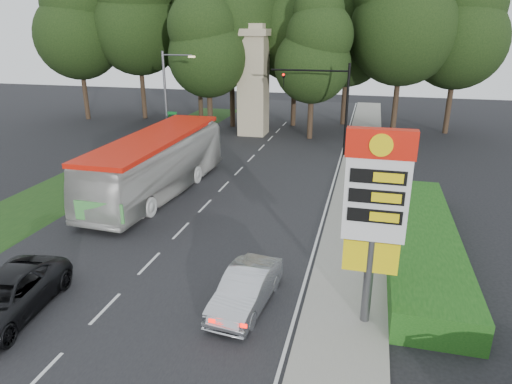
% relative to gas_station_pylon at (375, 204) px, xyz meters
% --- Properties ---
extents(ground, '(120.00, 120.00, 0.00)m').
position_rel_gas_station_pylon_xyz_m(ground, '(-9.20, -1.99, -4.45)').
color(ground, black).
rests_on(ground, ground).
extents(road_surface, '(14.00, 80.00, 0.02)m').
position_rel_gas_station_pylon_xyz_m(road_surface, '(-9.20, 10.01, -4.44)').
color(road_surface, black).
rests_on(road_surface, ground).
extents(sidewalk_right, '(3.00, 80.00, 0.12)m').
position_rel_gas_station_pylon_xyz_m(sidewalk_right, '(-0.70, 10.01, -4.39)').
color(sidewalk_right, gray).
rests_on(sidewalk_right, ground).
extents(grass_verge_left, '(5.00, 50.00, 0.02)m').
position_rel_gas_station_pylon_xyz_m(grass_verge_left, '(-18.70, 16.01, -4.44)').
color(grass_verge_left, '#193814').
rests_on(grass_verge_left, ground).
extents(hedge, '(3.00, 14.00, 1.20)m').
position_rel_gas_station_pylon_xyz_m(hedge, '(2.30, 6.01, -3.85)').
color(hedge, '#164813').
rests_on(hedge, ground).
extents(gas_station_pylon, '(2.10, 0.45, 6.85)m').
position_rel_gas_station_pylon_xyz_m(gas_station_pylon, '(0.00, 0.00, 0.00)').
color(gas_station_pylon, '#59595E').
rests_on(gas_station_pylon, ground).
extents(traffic_signal_mast, '(6.10, 0.35, 7.20)m').
position_rel_gas_station_pylon_xyz_m(traffic_signal_mast, '(-3.52, 22.00, 0.22)').
color(traffic_signal_mast, black).
rests_on(traffic_signal_mast, ground).
extents(streetlight_signs, '(2.75, 0.98, 8.00)m').
position_rel_gas_station_pylon_xyz_m(streetlight_signs, '(-16.19, 20.01, -0.01)').
color(streetlight_signs, '#59595E').
rests_on(streetlight_signs, ground).
extents(monument, '(3.00, 3.00, 10.05)m').
position_rel_gas_station_pylon_xyz_m(monument, '(-11.20, 28.01, 0.66)').
color(monument, tan).
rests_on(monument, ground).
extents(tree_far_west, '(8.96, 8.96, 17.60)m').
position_rel_gas_station_pylon_xyz_m(tree_far_west, '(-31.20, 31.01, 6.24)').
color(tree_far_west, '#2D2116').
rests_on(tree_far_west, ground).
extents(tree_west_mid, '(9.80, 9.80, 19.25)m').
position_rel_gas_station_pylon_xyz_m(tree_west_mid, '(-25.20, 33.01, 7.24)').
color(tree_west_mid, '#2D2116').
rests_on(tree_west_mid, ground).
extents(tree_west_near, '(8.40, 8.40, 16.50)m').
position_rel_gas_station_pylon_xyz_m(tree_west_near, '(-19.20, 35.01, 5.57)').
color(tree_west_near, '#2D2116').
rests_on(tree_west_near, ground).
extents(tree_center_left, '(10.08, 10.08, 19.80)m').
position_rel_gas_station_pylon_xyz_m(tree_center_left, '(-14.20, 31.01, 7.57)').
color(tree_center_left, '#2D2116').
rests_on(tree_center_left, ground).
extents(tree_center_right, '(9.24, 9.24, 18.15)m').
position_rel_gas_station_pylon_xyz_m(tree_center_right, '(-8.20, 33.01, 6.57)').
color(tree_center_right, '#2D2116').
rests_on(tree_center_right, ground).
extents(tree_east_near, '(8.12, 8.12, 15.95)m').
position_rel_gas_station_pylon_xyz_m(tree_east_near, '(-3.20, 35.01, 5.23)').
color(tree_east_near, '#2D2116').
rests_on(tree_east_near, ground).
extents(tree_east_mid, '(9.52, 9.52, 18.70)m').
position_rel_gas_station_pylon_xyz_m(tree_east_mid, '(1.80, 31.01, 6.91)').
color(tree_east_mid, '#2D2116').
rests_on(tree_east_mid, ground).
extents(tree_far_east, '(8.68, 8.68, 17.05)m').
position_rel_gas_station_pylon_xyz_m(tree_far_east, '(6.80, 33.01, 5.90)').
color(tree_far_east, '#2D2116').
rests_on(tree_far_east, ground).
extents(tree_monument_left, '(7.28, 7.28, 14.30)m').
position_rel_gas_station_pylon_xyz_m(tree_monument_left, '(-15.20, 27.01, 4.23)').
color(tree_monument_left, '#2D2116').
rests_on(tree_monument_left, ground).
extents(tree_monument_right, '(6.72, 6.72, 13.20)m').
position_rel_gas_station_pylon_xyz_m(tree_monument_right, '(-5.70, 27.51, 3.56)').
color(tree_monument_right, '#2D2116').
rests_on(tree_monument_right, ground).
extents(transit_bus, '(3.86, 13.34, 3.67)m').
position_rel_gas_station_pylon_xyz_m(transit_bus, '(-12.70, 10.39, -2.61)').
color(transit_bus, beige).
rests_on(transit_bus, ground).
extents(sedan_silver, '(1.96, 4.49, 1.44)m').
position_rel_gas_station_pylon_xyz_m(sedan_silver, '(-4.27, -0.03, -3.73)').
color(sedan_silver, '#B4B6BC').
rests_on(sedan_silver, ground).
extents(suv_charcoal, '(3.08, 5.68, 1.51)m').
position_rel_gas_station_pylon_xyz_m(suv_charcoal, '(-12.37, -2.70, -3.69)').
color(suv_charcoal, black).
rests_on(suv_charcoal, ground).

